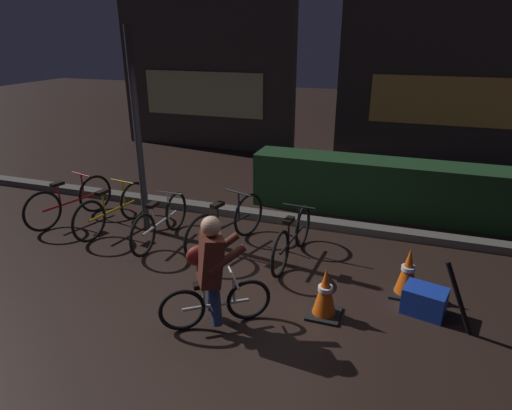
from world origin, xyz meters
The scene contains 16 objects.
ground_plane centered at (0.00, 0.00, 0.00)m, with size 40.00×40.00×0.00m, color black.
sidewalk_curb centered at (0.00, 2.20, 0.06)m, with size 12.00×0.24×0.12m, color #56544F.
hedge_row centered at (1.80, 3.10, 0.46)m, with size 4.80×0.70×0.92m, color #19381C.
storefront_left centered at (-3.18, 6.50, 2.42)m, with size 4.61×0.54×4.87m.
storefront_right centered at (2.85, 7.20, 2.45)m, with size 5.48×0.54×4.94m.
street_post centered at (-1.82, 1.20, 1.49)m, with size 0.10×0.10×2.99m, color #2D2D33.
parked_bike_leftmost centered at (-3.16, 1.11, 0.34)m, with size 0.53×1.55×0.74m.
parked_bike_left_mid centered at (-2.30, 1.05, 0.33)m, with size 0.46×1.56×0.73m.
parked_bike_center_left centered at (-1.38, 0.90, 0.32)m, with size 0.46×1.52×0.70m.
parked_bike_center_right centered at (-0.40, 1.06, 0.35)m, with size 0.59×1.59×0.77m.
parked_bike_right_mid centered at (0.58, 1.00, 0.32)m, with size 0.46×1.52×0.70m.
traffic_cone_near centered at (1.23, -0.10, 0.28)m, with size 0.36×0.36×0.58m.
traffic_cone_far centered at (2.06, 0.62, 0.29)m, with size 0.36×0.36×0.60m.
blue_crate centered at (2.26, 0.30, 0.15)m, with size 0.44×0.32×0.30m, color #193DB7.
cyclist centered at (0.15, -0.64, 0.63)m, with size 1.00×0.71×1.25m.
closed_umbrella centered at (2.55, 0.05, 0.40)m, with size 0.05×0.05×0.85m, color black.
Camera 1 is at (1.86, -4.19, 2.91)m, focal length 30.97 mm.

